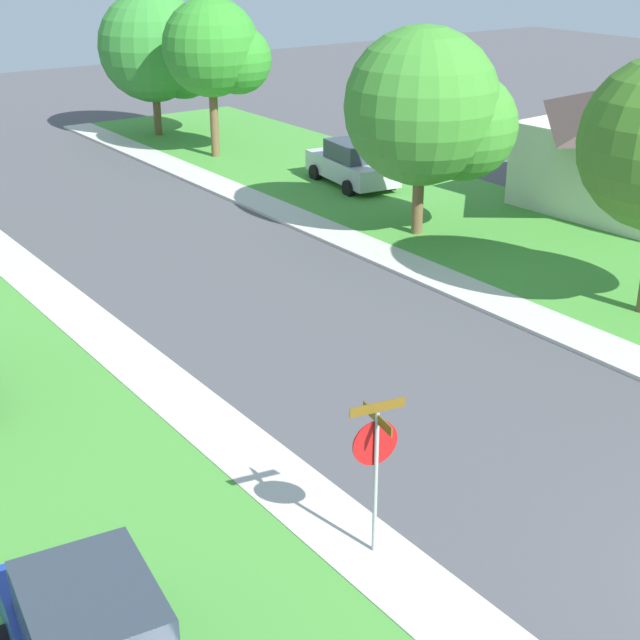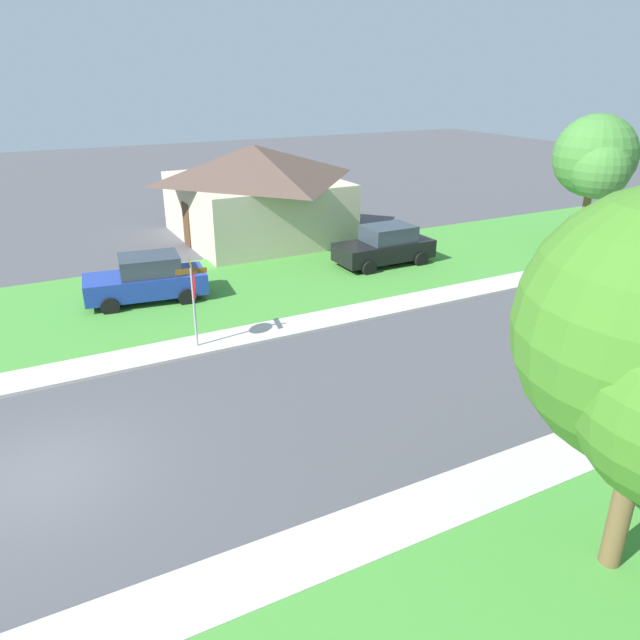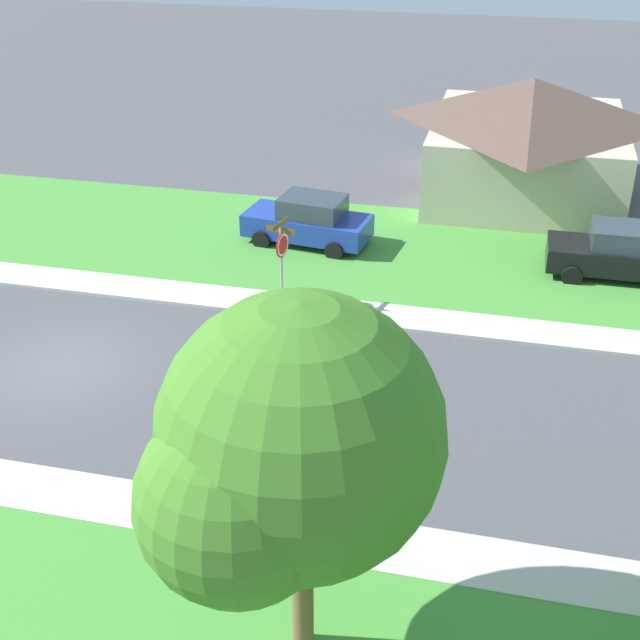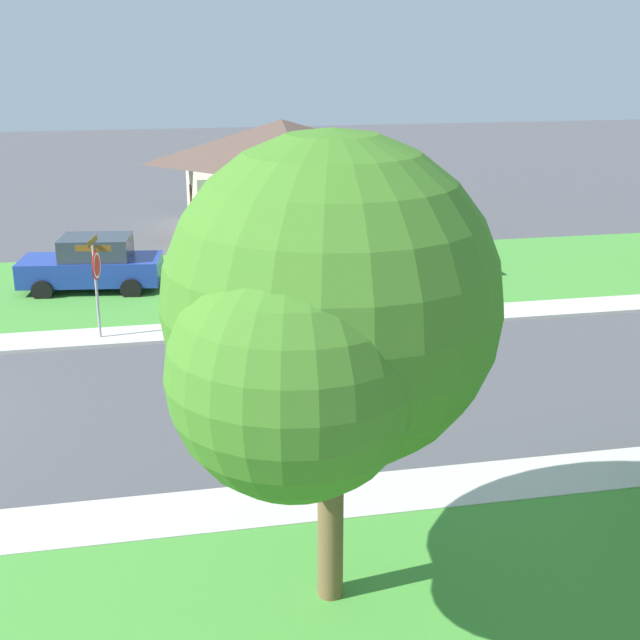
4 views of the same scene
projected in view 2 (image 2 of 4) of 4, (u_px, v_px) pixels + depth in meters
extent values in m
plane|color=#4C4C51|center=(43.00, 475.00, 12.80)|extent=(120.00, 120.00, 0.00)
cube|color=beige|center=(615.00, 436.00, 14.09)|extent=(1.40, 56.00, 0.10)
cube|color=beige|center=(390.00, 306.00, 21.77)|extent=(1.40, 56.00, 0.10)
cube|color=#479338|center=(328.00, 271.00, 25.61)|extent=(8.00, 56.00, 0.08)
cylinder|color=#9E9EA3|center=(194.00, 309.00, 18.13)|extent=(0.07, 0.07, 2.60)
cylinder|color=red|center=(194.00, 286.00, 17.85)|extent=(0.75, 0.18, 0.76)
cylinder|color=white|center=(195.00, 285.00, 17.86)|extent=(0.66, 0.14, 0.67)
cylinder|color=red|center=(195.00, 285.00, 17.86)|extent=(0.54, 0.11, 0.55)
cube|color=brown|center=(191.00, 265.00, 17.59)|extent=(0.91, 0.20, 0.16)
cube|color=brown|center=(191.00, 271.00, 17.66)|extent=(0.20, 0.91, 0.16)
cube|color=#1E389E|center=(146.00, 284.00, 22.08)|extent=(2.35, 4.50, 0.76)
cube|color=#2D3842|center=(149.00, 265.00, 21.87)|extent=(1.86, 2.29, 0.68)
cylinder|color=black|center=(110.00, 306.00, 21.02)|extent=(0.32, 0.67, 0.64)
cylinder|color=black|center=(108.00, 290.00, 22.58)|extent=(0.32, 0.67, 0.64)
cylinder|color=black|center=(187.00, 297.00, 21.87)|extent=(0.32, 0.67, 0.64)
cylinder|color=black|center=(180.00, 282.00, 23.43)|extent=(0.32, 0.67, 0.64)
cube|color=black|center=(384.00, 250.00, 26.21)|extent=(1.83, 4.31, 0.76)
cube|color=#2D3842|center=(388.00, 233.00, 26.02)|extent=(1.61, 2.11, 0.68)
cylinder|color=black|center=(369.00, 268.00, 25.04)|extent=(0.24, 0.64, 0.64)
cylinder|color=black|center=(347.00, 257.00, 26.51)|extent=(0.24, 0.64, 0.64)
cylinder|color=black|center=(421.00, 260.00, 26.20)|extent=(0.24, 0.64, 0.64)
cylinder|color=black|center=(397.00, 249.00, 27.67)|extent=(0.24, 0.64, 0.64)
cylinder|color=brown|center=(624.00, 497.00, 9.92)|extent=(0.36, 0.36, 2.94)
cylinder|color=brown|center=(585.00, 217.00, 28.56)|extent=(0.36, 0.36, 3.02)
sphere|color=#427F34|center=(595.00, 156.00, 27.47)|extent=(3.72, 3.72, 3.72)
sphere|color=#427F34|center=(600.00, 170.00, 26.73)|extent=(2.60, 2.60, 2.60)
cube|color=beige|center=(256.00, 208.00, 30.38)|extent=(8.42, 7.22, 3.00)
pyramid|color=brown|center=(254.00, 161.00, 29.49)|extent=(9.02, 7.82, 1.60)
cube|color=#51331E|center=(186.00, 225.00, 28.99)|extent=(1.00, 0.06, 2.10)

